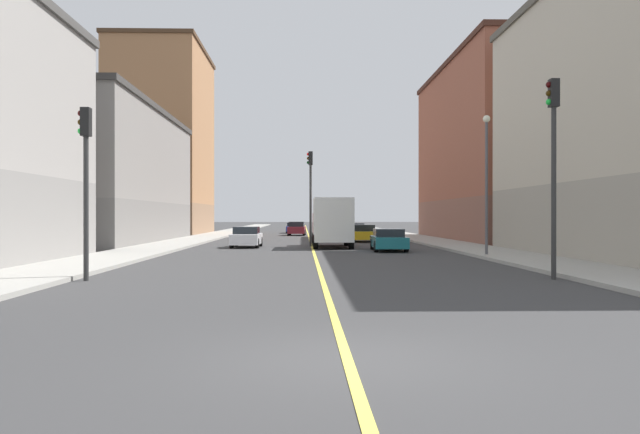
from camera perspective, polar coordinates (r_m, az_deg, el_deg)
The scene contains 19 objects.
ground_plane at distance 9.15m, azimuth 2.49°, elevation -12.86°, with size 400.00×400.00×0.00m, color #373738.
sidewalk_left at distance 58.84m, azimuth 8.46°, elevation -1.82°, with size 3.58×168.00×0.15m, color #9E9B93.
sidewalk_right at distance 58.63m, azimuth -10.49°, elevation -1.83°, with size 3.58×168.00×0.15m, color #9E9B93.
lane_center_stripe at distance 57.94m, azimuth -1.00°, elevation -1.92°, with size 0.16×154.00×0.01m, color #E5D14C.
building_left_mid at distance 55.44m, azimuth 15.93°, elevation 5.76°, with size 9.41×23.84×15.02m.
building_right_midblock at distance 50.69m, azimuth -19.31°, elevation 3.60°, with size 9.41×24.41×10.28m.
building_right_distant at distance 71.17m, azimuth -14.19°, elevation 6.69°, with size 9.41×15.55×20.40m.
traffic_light_left_near at distance 21.54m, azimuth 20.57°, elevation 5.69°, with size 0.40×0.32×6.47m.
traffic_light_right_near at distance 21.05m, azimuth -20.68°, elevation 4.25°, with size 0.40×0.32×5.47m.
traffic_light_median_far at distance 41.85m, azimuth -0.89°, elevation 2.91°, with size 0.40×0.32×6.38m.
street_lamp_left_near at distance 31.93m, azimuth 15.00°, elevation 4.21°, with size 0.36×0.36×6.88m.
car_black at distance 61.04m, azimuth 3.25°, elevation -1.20°, with size 2.09×4.53×1.33m.
car_teal at distance 36.68m, azimuth 6.30°, elevation -2.09°, with size 2.05×4.58×1.30m.
car_yellow at distance 49.38m, azimuth 4.00°, elevation -1.53°, with size 1.98×4.36×1.36m.
car_maroon at distance 65.41m, azimuth -2.14°, elevation -1.08°, with size 1.93×4.39×1.44m.
car_orange at distance 58.93m, azimuth 0.43°, elevation -1.26°, with size 1.96×4.37×1.31m.
car_blue at distance 74.23m, azimuth -2.41°, elevation -0.99°, with size 1.87×4.43×1.25m.
car_white at distance 40.84m, azimuth -6.74°, elevation -1.86°, with size 1.89×4.08×1.34m.
box_truck at distance 40.26m, azimuth 1.11°, elevation -0.46°, with size 2.50×6.82×3.16m.
Camera 1 is at (-0.64, -8.90, 2.05)m, focal length 34.96 mm.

